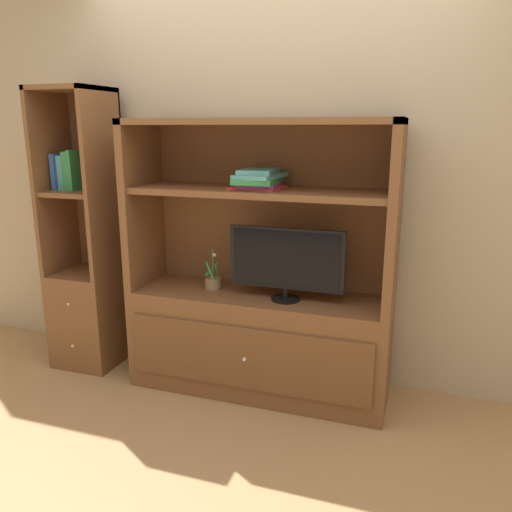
% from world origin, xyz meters
% --- Properties ---
extents(ground_plane, '(8.00, 8.00, 0.00)m').
position_xyz_m(ground_plane, '(0.00, 0.00, 0.00)').
color(ground_plane, tan).
extents(painted_rear_wall, '(6.00, 0.10, 2.80)m').
position_xyz_m(painted_rear_wall, '(0.00, 0.75, 1.40)').
color(painted_rear_wall, tan).
rests_on(painted_rear_wall, ground_plane).
extents(media_console, '(1.58, 0.51, 1.65)m').
position_xyz_m(media_console, '(0.00, 0.41, 0.52)').
color(media_console, brown).
rests_on(media_console, ground_plane).
extents(tv_monitor, '(0.68, 0.17, 0.43)m').
position_xyz_m(tv_monitor, '(0.18, 0.35, 0.86)').
color(tv_monitor, black).
rests_on(tv_monitor, media_console).
extents(potted_plant, '(0.10, 0.10, 0.25)m').
position_xyz_m(potted_plant, '(-0.30, 0.41, 0.66)').
color(potted_plant, '#8C7251').
rests_on(potted_plant, media_console).
extents(magazine_stack, '(0.29, 0.35, 0.11)m').
position_xyz_m(magazine_stack, '(0.00, 0.40, 1.31)').
color(magazine_stack, red).
rests_on(magazine_stack, media_console).
extents(bookshelf_tall, '(0.42, 0.42, 1.85)m').
position_xyz_m(bookshelf_tall, '(-1.23, 0.41, 0.61)').
color(bookshelf_tall, brown).
rests_on(bookshelf_tall, ground_plane).
extents(upright_book_row, '(0.15, 0.16, 0.26)m').
position_xyz_m(upright_book_row, '(-1.31, 0.40, 1.32)').
color(upright_book_row, '#2D519E').
rests_on(upright_book_row, bookshelf_tall).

